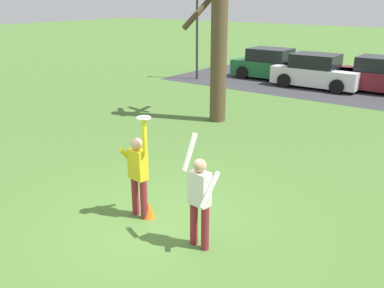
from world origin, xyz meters
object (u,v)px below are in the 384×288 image
person_defender (200,196)px  parked_car_maroon (384,76)px  parked_car_white (317,72)px  bare_tree_tall (219,27)px  frisbee_disc (144,118)px  person_catcher (138,171)px  lamppost_by_lot (197,29)px  parked_car_green (272,65)px  field_cone_orange (149,210)px

person_defender → parked_car_maroon: (-0.57, 15.30, -0.25)m
parked_car_white → bare_tree_tall: size_ratio=0.64×
frisbee_disc → parked_car_white: (-2.08, 14.43, -1.37)m
person_catcher → lamppost_by_lot: size_ratio=0.49×
lamppost_by_lot → bare_tree_tall: bearing=-49.2°
bare_tree_tall → parked_car_white: bearing=84.6°
person_defender → parked_car_green: size_ratio=0.50×
parked_car_green → parked_car_maroon: same height
lamppost_by_lot → person_catcher: bearing=-58.7°
parked_car_green → bare_tree_tall: 8.97m
person_defender → field_cone_orange: (-1.40, 0.24, -0.82)m
parked_car_green → field_cone_orange: bearing=-72.6°
parked_car_white → parked_car_maroon: size_ratio=1.00×
person_defender → lamppost_by_lot: lamppost_by_lot is taller
parked_car_white → lamppost_by_lot: (-5.90, -1.65, 1.86)m
bare_tree_tall → lamppost_by_lot: (-5.17, 5.98, -0.62)m
parked_car_maroon → parked_car_green: bearing=179.5°
lamppost_by_lot → frisbee_disc: bearing=-58.1°
frisbee_disc → parked_car_maroon: frisbee_disc is taller
frisbee_disc → parked_car_green: 15.99m
person_catcher → parked_car_white: (-1.85, 14.41, -0.25)m
bare_tree_tall → lamppost_by_lot: size_ratio=1.51×
person_defender → parked_car_white: (-3.44, 14.58, -0.25)m
person_defender → parked_car_white: size_ratio=0.50×
person_catcher → parked_car_green: person_catcher is taller
person_defender → frisbee_disc: 1.76m
field_cone_orange → person_defender: bearing=-9.8°
person_catcher → field_cone_orange: person_catcher is taller
parked_car_maroon → lamppost_by_lot: bearing=-165.1°
person_catcher → field_cone_orange: 0.84m
parked_car_white → field_cone_orange: size_ratio=12.83×
person_catcher → bare_tree_tall: size_ratio=0.32×
bare_tree_tall → person_defender: bearing=-59.1°
person_catcher → lamppost_by_lot: 15.02m
parked_car_maroon → lamppost_by_lot: (-8.77, -2.37, 1.86)m
parked_car_white → bare_tree_tall: bearing=-95.6°
parked_car_green → parked_car_white: bearing=-15.5°
parked_car_maroon → field_cone_orange: bearing=-93.4°
parked_car_green → parked_car_maroon: bearing=-0.5°
parked_car_white → lamppost_by_lot: lamppost_by_lot is taller
frisbee_disc → lamppost_by_lot: (-7.97, 12.79, 0.49)m
frisbee_disc → parked_car_maroon: (0.79, 15.15, -1.37)m
parked_car_white → bare_tree_tall: 8.05m
person_defender → frisbee_disc: frisbee_disc is taller
parked_car_white → person_defender: bearing=-76.9°
frisbee_disc → bare_tree_tall: 7.44m
person_catcher → parked_car_maroon: size_ratio=0.51×
person_defender → parked_car_green: bearing=-61.6°
frisbee_disc → parked_car_white: bearing=98.2°
frisbee_disc → field_cone_orange: frisbee_disc is taller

